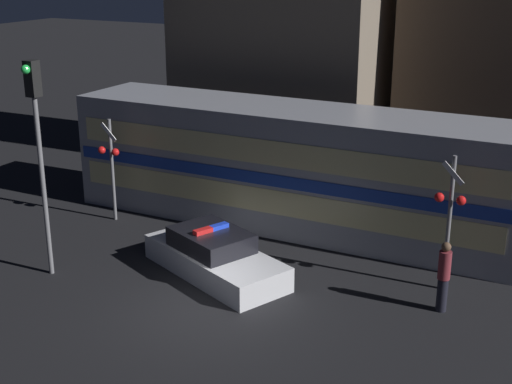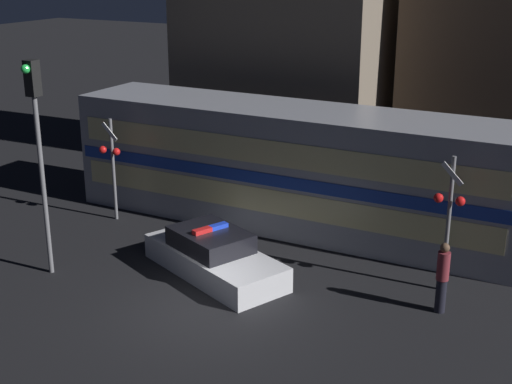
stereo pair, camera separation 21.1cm
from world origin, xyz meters
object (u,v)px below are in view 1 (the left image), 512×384
at_px(traffic_light_corner, 37,129).
at_px(pedestrian, 444,276).
at_px(police_car, 214,257).
at_px(crossing_signal_near, 449,212).
at_px(train, 290,167).

bearing_deg(traffic_light_corner, pedestrian, 15.34).
height_order(police_car, crossing_signal_near, crossing_signal_near).
bearing_deg(train, police_car, -92.88).
relative_size(pedestrian, traffic_light_corner, 0.31).
height_order(train, police_car, train).
bearing_deg(train, traffic_light_corner, -122.98).
distance_m(train, traffic_light_corner, 7.89).
distance_m(pedestrian, crossing_signal_near, 1.67).
distance_m(police_car, pedestrian, 5.98).
bearing_deg(traffic_light_corner, crossing_signal_near, 21.80).
xyz_separation_m(pedestrian, crossing_signal_near, (-0.23, 1.15, 1.20)).
xyz_separation_m(train, pedestrian, (5.71, -3.67, -0.95)).
xyz_separation_m(police_car, pedestrian, (5.93, 0.67, 0.43)).
relative_size(pedestrian, crossing_signal_near, 0.50).
relative_size(train, crossing_signal_near, 4.00).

